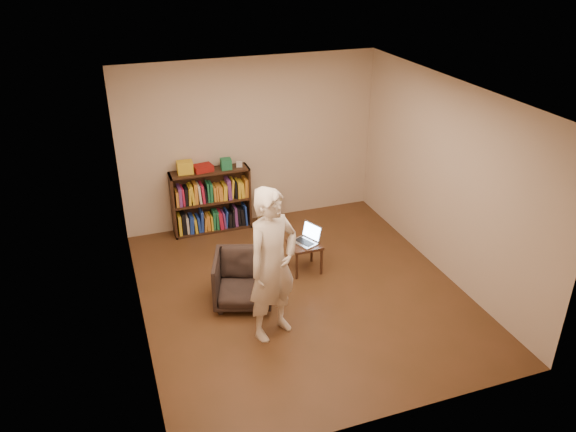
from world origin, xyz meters
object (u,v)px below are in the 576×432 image
object	(u,v)px
stool	(269,201)
laptop	(308,238)
bookshelf	(211,204)
armchair	(243,279)
person	(273,265)
side_table	(305,248)

from	to	relation	value
stool	laptop	size ratio (longest dim) A/B	1.18
bookshelf	armchair	distance (m)	2.06
stool	laptop	world-z (taller)	laptop
bookshelf	laptop	distance (m)	1.85
bookshelf	stool	size ratio (longest dim) A/B	2.46
bookshelf	armchair	world-z (taller)	bookshelf
person	stool	bearing A→B (deg)	49.77
bookshelf	armchair	xyz separation A→B (m)	(-0.05, -2.05, -0.11)
stool	laptop	bearing A→B (deg)	-86.57
laptop	person	bearing A→B (deg)	-60.90
stool	person	bearing A→B (deg)	-106.48
laptop	armchair	bearing A→B (deg)	-89.46
side_table	laptop	xyz separation A→B (m)	(0.05, 0.03, 0.13)
side_table	laptop	bearing A→B (deg)	31.52
stool	armchair	world-z (taller)	armchair
armchair	laptop	world-z (taller)	laptop
armchair	person	bearing A→B (deg)	-58.35
bookshelf	stool	bearing A→B (deg)	-5.93
person	bookshelf	bearing A→B (deg)	68.59
side_table	person	world-z (taller)	person
laptop	person	xyz separation A→B (m)	(-0.87, -1.18, 0.44)
laptop	side_table	bearing A→B (deg)	-82.87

